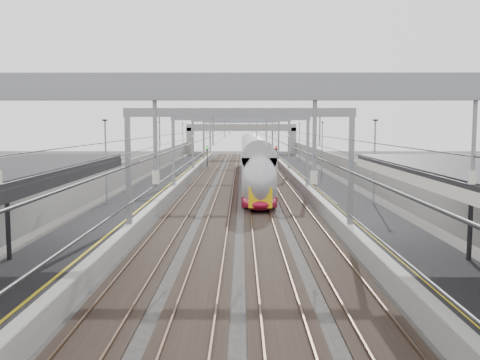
{
  "coord_description": "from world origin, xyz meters",
  "views": [
    {
      "loc": [
        0.13,
        -8.08,
        6.63
      ],
      "look_at": [
        0.0,
        29.23,
        2.81
      ],
      "focal_mm": 40.0,
      "sensor_mm": 36.0,
      "label": 1
    }
  ],
  "objects": [
    {
      "name": "wall_right",
      "position": [
        11.2,
        45.0,
        1.6
      ],
      "size": [
        0.3,
        120.0,
        3.2
      ],
      "primitive_type": "cube",
      "color": "gray",
      "rests_on": "ground"
    },
    {
      "name": "overhead_line",
      "position": [
        0.0,
        51.62,
        6.14
      ],
      "size": [
        13.0,
        140.0,
        6.6
      ],
      "color": "gray",
      "rests_on": "platform_left"
    },
    {
      "name": "platform_left",
      "position": [
        -8.0,
        45.0,
        0.5
      ],
      "size": [
        4.0,
        120.0,
        1.0
      ],
      "primitive_type": "cube",
      "color": "black",
      "rests_on": "ground"
    },
    {
      "name": "tracks",
      "position": [
        0.0,
        45.0,
        0.05
      ],
      "size": [
        11.4,
        140.0,
        0.2
      ],
      "color": "black",
      "rests_on": "ground"
    },
    {
      "name": "wall_left",
      "position": [
        -11.2,
        45.0,
        1.6
      ],
      "size": [
        0.3,
        120.0,
        3.2
      ],
      "primitive_type": "cube",
      "color": "gray",
      "rests_on": "ground"
    },
    {
      "name": "train",
      "position": [
        1.5,
        54.52,
        2.16
      ],
      "size": [
        2.79,
        50.78,
        4.4
      ],
      "color": "maroon",
      "rests_on": "ground"
    },
    {
      "name": "signal_red_far",
      "position": [
        5.4,
        73.93,
        2.42
      ],
      "size": [
        0.32,
        0.32,
        3.48
      ],
      "color": "black",
      "rests_on": "ground"
    },
    {
      "name": "overbridge",
      "position": [
        0.0,
        100.0,
        5.31
      ],
      "size": [
        22.0,
        2.2,
        6.9
      ],
      "color": "gray",
      "rests_on": "ground"
    },
    {
      "name": "signal_red_near",
      "position": [
        3.2,
        71.74,
        2.42
      ],
      "size": [
        0.32,
        0.32,
        3.48
      ],
      "color": "black",
      "rests_on": "ground"
    },
    {
      "name": "platform_right",
      "position": [
        8.0,
        45.0,
        0.5
      ],
      "size": [
        4.0,
        120.0,
        1.0
      ],
      "primitive_type": "cube",
      "color": "black",
      "rests_on": "ground"
    },
    {
      "name": "signal_green",
      "position": [
        -5.2,
        73.75,
        2.42
      ],
      "size": [
        0.32,
        0.32,
        3.48
      ],
      "color": "black",
      "rests_on": "ground"
    }
  ]
}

